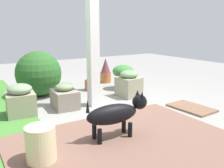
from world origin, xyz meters
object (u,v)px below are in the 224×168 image
Objects in this scene: porch_pillar at (93,36)px; dog at (117,113)px; terracotta_pot_tall at (91,78)px; ceramic_urn at (41,144)px; terracotta_pot_broad at (123,74)px; round_shrub at (39,74)px; stone_planter_mid at (65,97)px; stone_planter_far at (21,100)px; doormat at (191,108)px; stone_planter_nearest at (129,84)px; terracotta_pot_spiky at (106,71)px.

dog is (-1.21, 0.35, -0.80)m from porch_pillar.
ceramic_urn is (-2.15, 1.64, -0.07)m from terracotta_pot_tall.
terracotta_pot_broad is (0.65, -1.02, -0.80)m from porch_pillar.
round_shrub reaches higher than dog.
ceramic_urn is (-1.91, 2.24, -0.12)m from terracotta_pot_broad.
stone_planter_mid is at bearing 109.31° from terracotta_pot_broad.
stone_planter_far is 0.69× the size of doormat.
terracotta_pot_tall is 1.02× the size of doormat.
stone_planter_nearest reaches higher than stone_planter_far.
round_shrub is at bearing 75.88° from terracotta_pot_broad.
terracotta_pot_spiky reaches higher than dog.
round_shrub is 1.23× the size of doormat.
stone_planter_far is 0.67× the size of terracotta_pot_tall.
dog is (-1.36, -0.75, 0.08)m from stone_planter_far.
round_shrub is at bearing 81.23° from terracotta_pot_tall.
porch_pillar is 1.88m from terracotta_pot_spiky.
ceramic_urn is at bearing 174.90° from stone_planter_far.
round_shrub is 1.67× the size of terracotta_pot_broad.
porch_pillar is 1.31m from terracotta_pot_tall.
porch_pillar is 4.47× the size of terracotta_pot_broad.
stone_planter_far is 0.93× the size of terracotta_pot_broad.
round_shrub is (0.92, 1.36, 0.18)m from stone_planter_nearest.
terracotta_pot_spiky reaches higher than stone_planter_nearest.
stone_planter_nearest is at bearing -90.38° from stone_planter_mid.
porch_pillar is 1.45m from terracotta_pot_broad.
terracotta_pot_tall reaches higher than ceramic_urn.
porch_pillar is 4.43× the size of stone_planter_mid.
stone_planter_far is 1.55m from dog.
dog is at bearing 163.80° from porch_pillar.
round_shrub is 2.71m from doormat.
stone_planter_far reaches higher than stone_planter_mid.
terracotta_pot_broad is (0.51, -1.46, 0.12)m from stone_planter_mid.
dog reaches higher than stone_planter_far.
dog is at bearing 98.72° from doormat.
terracotta_pot_tall reaches higher than stone_planter_nearest.
dog is (-1.86, 1.37, 0.00)m from terracotta_pot_broad.
doormat is (-2.31, -0.17, -0.25)m from terracotta_pot_spiky.
round_shrub reaches higher than stone_planter_nearest.
stone_planter_nearest is 1.05× the size of stone_planter_far.
terracotta_pot_spiky is at bearing -0.05° from terracotta_pot_broad.
stone_planter_far is (0.15, 1.10, -0.88)m from porch_pillar.
terracotta_pot_tall is at bearing -20.17° from dog.
terracotta_pot_broad is at bearing 179.95° from terracotta_pot_spiky.
stone_planter_far reaches higher than ceramic_urn.
round_shrub is at bearing 100.47° from terracotta_pot_spiky.
terracotta_pot_tall is 0.90× the size of dog.
stone_planter_far is 0.61× the size of dog.
stone_planter_nearest is 1.89m from stone_planter_far.
doormat is at bearing -157.45° from terracotta_pot_tall.
stone_planter_far is at bearing 116.11° from terracotta_pot_tall.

